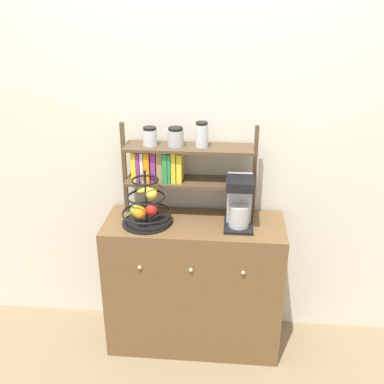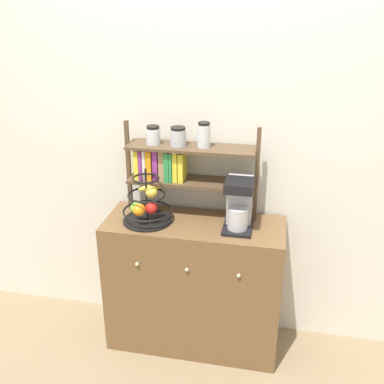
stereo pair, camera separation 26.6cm
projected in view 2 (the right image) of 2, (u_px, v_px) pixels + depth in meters
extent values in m
plane|color=#847051|center=(188.00, 361.00, 2.91)|extent=(12.00, 12.00, 0.00)
cube|color=silver|center=(202.00, 147.00, 2.81)|extent=(7.00, 0.05, 2.60)
cube|color=brown|center=(194.00, 284.00, 2.92)|extent=(1.11, 0.43, 0.90)
sphere|color=#B2AD8C|center=(137.00, 264.00, 2.68)|extent=(0.02, 0.02, 0.02)
sphere|color=#B2AD8C|center=(187.00, 270.00, 2.62)|extent=(0.02, 0.02, 0.02)
sphere|color=#B2AD8C|center=(239.00, 276.00, 2.57)|extent=(0.02, 0.02, 0.02)
cube|color=black|center=(238.00, 228.00, 2.66)|extent=(0.17, 0.21, 0.02)
cube|color=#B7B7BC|center=(240.00, 200.00, 2.65)|extent=(0.15, 0.08, 0.30)
cylinder|color=#B7B7BC|center=(238.00, 218.00, 2.62)|extent=(0.12, 0.12, 0.13)
cube|color=black|center=(239.00, 186.00, 2.54)|extent=(0.16, 0.17, 0.06)
cylinder|color=black|center=(148.00, 220.00, 2.76)|extent=(0.30, 0.30, 0.01)
cylinder|color=black|center=(146.00, 195.00, 2.69)|extent=(0.01, 0.01, 0.33)
torus|color=black|center=(147.00, 211.00, 2.74)|extent=(0.30, 0.30, 0.01)
torus|color=black|center=(146.00, 195.00, 2.69)|extent=(0.23, 0.23, 0.01)
torus|color=black|center=(146.00, 178.00, 2.65)|extent=(0.16, 0.16, 0.01)
sphere|color=red|center=(151.00, 208.00, 2.69)|extent=(0.07, 0.07, 0.07)
sphere|color=#6BAD33|center=(136.00, 208.00, 2.69)|extent=(0.07, 0.07, 0.07)
sphere|color=orange|center=(139.00, 210.00, 2.66)|extent=(0.08, 0.08, 0.08)
ellipsoid|color=yellow|center=(150.00, 188.00, 2.74)|extent=(0.15, 0.11, 0.04)
sphere|color=gold|center=(151.00, 192.00, 2.64)|extent=(0.07, 0.07, 0.07)
cube|color=brown|center=(129.00, 166.00, 2.81)|extent=(0.02, 0.02, 0.59)
cube|color=brown|center=(257.00, 175.00, 2.67)|extent=(0.02, 0.02, 0.59)
cube|color=brown|center=(191.00, 181.00, 2.77)|extent=(0.77, 0.20, 0.02)
cube|color=brown|center=(191.00, 148.00, 2.68)|extent=(0.77, 0.20, 0.02)
cube|color=yellow|center=(140.00, 162.00, 2.79)|extent=(0.03, 0.16, 0.19)
cube|color=#8C338C|center=(144.00, 162.00, 2.78)|extent=(0.02, 0.16, 0.19)
cube|color=white|center=(147.00, 162.00, 2.78)|extent=(0.02, 0.15, 0.19)
cube|color=orange|center=(152.00, 163.00, 2.77)|extent=(0.03, 0.16, 0.19)
cube|color=#8C338C|center=(158.00, 163.00, 2.77)|extent=(0.03, 0.14, 0.19)
cube|color=tan|center=(163.00, 164.00, 2.76)|extent=(0.03, 0.13, 0.19)
cube|color=#2D8C47|center=(169.00, 164.00, 2.75)|extent=(0.03, 0.16, 0.19)
cube|color=#2D8C47|center=(173.00, 165.00, 2.75)|extent=(0.02, 0.16, 0.18)
cube|color=yellow|center=(177.00, 165.00, 2.74)|extent=(0.03, 0.14, 0.19)
cube|color=yellow|center=(182.00, 166.00, 2.74)|extent=(0.03, 0.14, 0.18)
cylinder|color=silver|center=(153.00, 136.00, 2.70)|extent=(0.09, 0.09, 0.10)
cylinder|color=black|center=(153.00, 127.00, 2.68)|extent=(0.08, 0.08, 0.02)
cylinder|color=#ADB2B7|center=(178.00, 138.00, 2.67)|extent=(0.10, 0.10, 0.10)
cylinder|color=black|center=(178.00, 128.00, 2.65)|extent=(0.09, 0.09, 0.02)
cylinder|color=silver|center=(204.00, 136.00, 2.64)|extent=(0.08, 0.08, 0.14)
cylinder|color=black|center=(204.00, 124.00, 2.61)|extent=(0.07, 0.07, 0.02)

